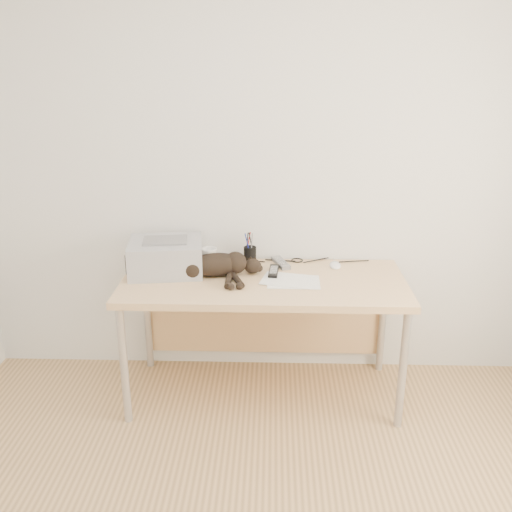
{
  "coord_description": "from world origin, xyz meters",
  "views": [
    {
      "loc": [
        0.05,
        -1.59,
        1.94
      ],
      "look_at": [
        -0.04,
        1.34,
        0.9
      ],
      "focal_mm": 40.0,
      "sensor_mm": 36.0,
      "label": 1
    }
  ],
  "objects_px": {
    "cat": "(213,266)",
    "mouse": "(335,263)",
    "desk": "(264,295)",
    "printer": "(166,256)",
    "pen_cup": "(250,255)",
    "mug": "(209,255)"
  },
  "relations": [
    {
      "from": "printer",
      "to": "cat",
      "type": "distance_m",
      "value": 0.29
    },
    {
      "from": "desk",
      "to": "mug",
      "type": "bearing_deg",
      "value": 150.18
    },
    {
      "from": "mug",
      "to": "mouse",
      "type": "bearing_deg",
      "value": -3.88
    },
    {
      "from": "desk",
      "to": "pen_cup",
      "type": "bearing_deg",
      "value": 115.73
    },
    {
      "from": "mug",
      "to": "pen_cup",
      "type": "height_order",
      "value": "pen_cup"
    },
    {
      "from": "desk",
      "to": "printer",
      "type": "distance_m",
      "value": 0.61
    },
    {
      "from": "desk",
      "to": "mouse",
      "type": "relative_size",
      "value": 13.73
    },
    {
      "from": "cat",
      "to": "mug",
      "type": "distance_m",
      "value": 0.25
    },
    {
      "from": "desk",
      "to": "mug",
      "type": "height_order",
      "value": "mug"
    },
    {
      "from": "printer",
      "to": "cat",
      "type": "bearing_deg",
      "value": -14.4
    },
    {
      "from": "pen_cup",
      "to": "mug",
      "type": "bearing_deg",
      "value": 177.67
    },
    {
      "from": "cat",
      "to": "pen_cup",
      "type": "height_order",
      "value": "pen_cup"
    },
    {
      "from": "pen_cup",
      "to": "mouse",
      "type": "distance_m",
      "value": 0.52
    },
    {
      "from": "desk",
      "to": "cat",
      "type": "xyz_separation_m",
      "value": [
        -0.29,
        -0.05,
        0.2
      ]
    },
    {
      "from": "pen_cup",
      "to": "printer",
      "type": "bearing_deg",
      "value": -161.72
    },
    {
      "from": "mug",
      "to": "pen_cup",
      "type": "distance_m",
      "value": 0.25
    },
    {
      "from": "cat",
      "to": "pen_cup",
      "type": "distance_m",
      "value": 0.31
    },
    {
      "from": "desk",
      "to": "mug",
      "type": "distance_m",
      "value": 0.43
    },
    {
      "from": "cat",
      "to": "mouse",
      "type": "height_order",
      "value": "cat"
    },
    {
      "from": "desk",
      "to": "mouse",
      "type": "xyz_separation_m",
      "value": [
        0.42,
        0.14,
        0.15
      ]
    },
    {
      "from": "mug",
      "to": "mouse",
      "type": "distance_m",
      "value": 0.76
    },
    {
      "from": "pen_cup",
      "to": "mouse",
      "type": "relative_size",
      "value": 1.64
    }
  ]
}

